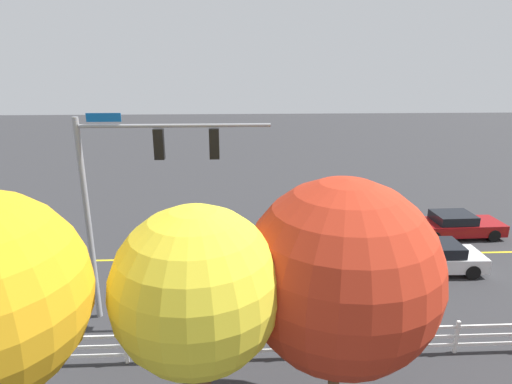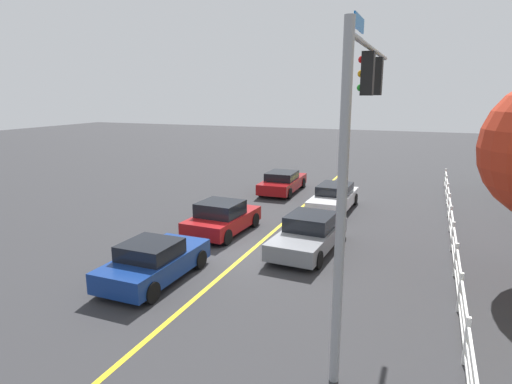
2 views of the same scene
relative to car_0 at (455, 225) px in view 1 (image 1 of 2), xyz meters
name	(u,v)px [view 1 (image 1 of 2)]	position (x,y,z in m)	size (l,w,h in m)	color
ground_plane	(266,257)	(10.34, 2.12, -0.63)	(120.00, 120.00, 0.00)	#2D2D30
lane_center_stripe	(348,255)	(6.34, 2.12, -0.63)	(28.00, 0.16, 0.01)	gold
signal_assembly	(135,181)	(15.08, 6.71, 4.52)	(6.34, 0.38, 7.40)	gray
car_0	(455,225)	(0.00, 0.00, 0.00)	(4.77, 2.02, 1.29)	maroon
car_1	(194,231)	(13.90, 0.25, 0.01)	(4.13, 1.98, 1.34)	navy
car_2	(431,257)	(3.08, 3.81, 0.02)	(4.60, 1.92, 1.33)	silver
car_3	(293,264)	(9.31, 4.16, 0.02)	(4.72, 2.17, 1.39)	slate
car_4	(295,228)	(8.65, 0.12, 0.04)	(4.00, 2.17, 1.42)	maroon
white_rail_fence	(376,339)	(7.34, 9.32, -0.03)	(26.10, 0.10, 1.15)	white
tree_2	(341,275)	(9.31, 11.86, 3.63)	(4.55, 4.55, 6.54)	brown
tree_5	(197,291)	(12.51, 12.67, 3.78)	(3.56, 3.56, 6.22)	brown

